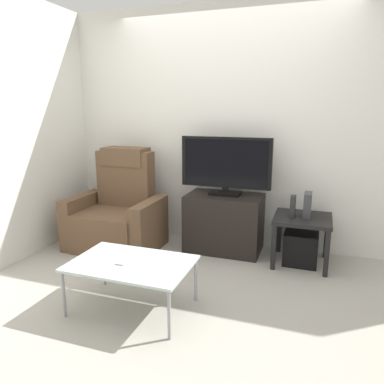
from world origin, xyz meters
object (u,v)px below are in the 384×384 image
Objects in this scene: book_upright at (293,206)px; game_console at (308,205)px; side_table at (302,224)px; cell_phone at (124,261)px; television at (226,165)px; coffee_table at (131,265)px; recliner_armchair at (118,213)px; tv_stand at (224,223)px; subwoofer_box at (301,248)px.

game_console reaches higher than book_upright.
side_table is 1.80m from cell_phone.
television reaches higher than coffee_table.
recliner_armchair is at bearing -175.07° from game_console.
game_console is (0.84, -0.08, 0.29)m from tv_stand.
game_console reaches higher than cell_phone.
coffee_table is at bearing -131.65° from subwoofer_box.
tv_stand is 0.63m from television.
book_upright reaches higher than coffee_table.
cell_phone is at bearing -106.51° from tv_stand.
cell_phone is at bearing -132.86° from side_table.
game_console is (2.00, 0.17, 0.23)m from recliner_armchair.
book_upright is at bearing 47.94° from cell_phone.
cell_phone is (-0.42, -1.43, -0.55)m from television.
recliner_armchair is 2.00× the size of side_table.
book_upright is 1.38× the size of cell_phone.
game_console is 1.85m from cell_phone.
recliner_armchair is (-1.15, -0.25, 0.06)m from tv_stand.
book_upright is (0.71, -0.11, 0.27)m from tv_stand.
side_table reaches higher than subwoofer_box.
recliner_armchair is at bearing -175.27° from side_table.
side_table is at bearing 48.35° from coffee_table.
side_table is at bearing -6.04° from tv_stand.
side_table reaches higher than coffee_table.
cell_phone is (0.73, -1.16, 0.01)m from recliner_armchair.
tv_stand is 2.47× the size of subwoofer_box.
coffee_table is at bearing -131.65° from side_table.
recliner_armchair is at bearing -166.96° from television.
tv_stand is 0.83m from subwoofer_box.
game_console is at bearing 45.36° from cell_phone.
game_console is at bearing 12.53° from book_upright.
television is at bearing 173.63° from game_console.
side_table reaches higher than cell_phone.
book_upright is (-0.10, -0.02, 0.42)m from subwoofer_box.
recliner_armchair is 5.21× the size of book_upright.
television is 2.98× the size of subwoofer_box.
book_upright is (0.71, -0.12, -0.35)m from television.
tv_stand is 0.74× the size of recliner_armchair.
coffee_table is (-0.36, -1.40, 0.05)m from tv_stand.
book_upright is at bearing -168.69° from side_table.
tv_stand is 1.45m from coffee_table.
television is 4.61× the size of book_upright.
recliner_armchair is 1.37m from cell_phone.
television is 6.38× the size of cell_phone.
game_console is at bearing 15.03° from recliner_armchair.
coffee_table reaches higher than subwoofer_box.
game_console is 1.80m from coffee_table.
coffee_table is (-1.17, -1.31, -0.05)m from side_table.
coffee_table is at bearing -104.37° from tv_stand.
subwoofer_box is 0.36× the size of coffee_table.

